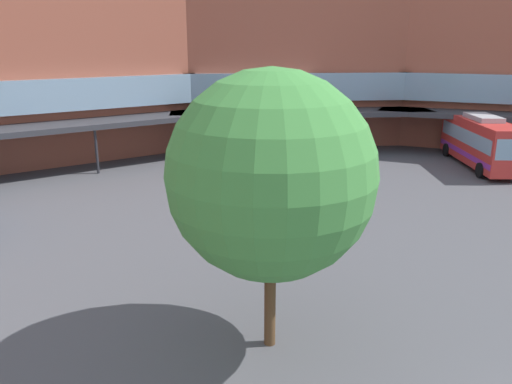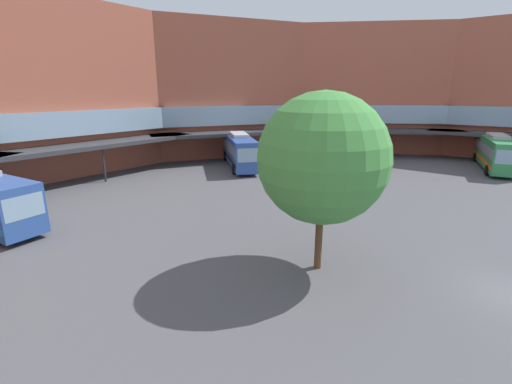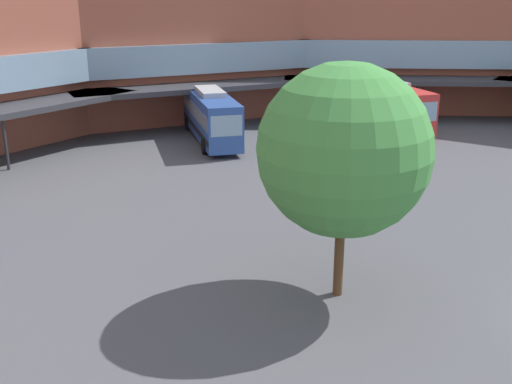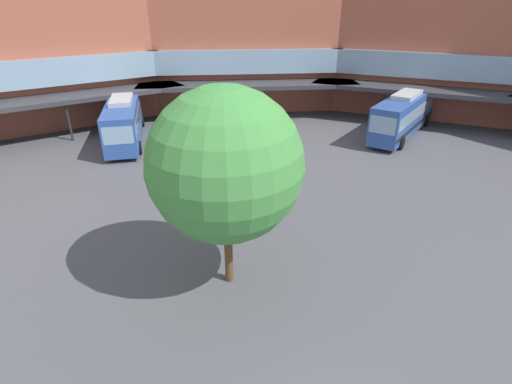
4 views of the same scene
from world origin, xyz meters
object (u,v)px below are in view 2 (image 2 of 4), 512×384
Objects in this scene: plaza_tree at (323,159)px; bus_1 at (495,151)px; bus_2 at (356,146)px; bus_5 at (239,150)px.

bus_1 is at bearing -7.02° from plaza_tree.
bus_2 is (-5.69, 14.20, 0.04)m from bus_1.
bus_1 is at bearing 76.39° from bus_5.
plaza_tree is (-27.96, -10.05, 3.57)m from bus_2.
bus_1 is 15.29m from bus_2.
bus_2 is at bearing 90.73° from bus_5.
bus_5 is at bearing -93.08° from bus_2.
bus_1 is at bearing 58.82° from bus_2.
bus_5 is at bearing -69.43° from bus_1.
bus_1 is 1.46× the size of plaza_tree.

